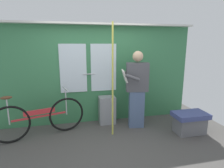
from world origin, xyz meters
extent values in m
cube|color=#474442|center=(0.00, 0.00, -0.02)|extent=(5.60, 3.83, 0.04)
cube|color=#387A4C|center=(0.00, 1.11, 1.14)|extent=(4.60, 0.08, 2.27)
cube|color=silver|center=(-0.55, 1.06, 1.32)|extent=(0.60, 0.02, 1.10)
cube|color=silver|center=(0.15, 1.06, 1.32)|extent=(0.60, 0.02, 1.10)
cylinder|color=#B2B2B7|center=(-0.20, 1.04, 1.18)|extent=(0.28, 0.02, 0.02)
cube|color=silver|center=(0.00, 1.01, 2.29)|extent=(4.60, 0.28, 0.04)
torus|color=black|center=(-0.74, 0.69, 0.37)|extent=(0.73, 0.25, 0.75)
torus|color=black|center=(-1.78, 0.39, 0.37)|extent=(0.73, 0.25, 0.75)
cube|color=red|center=(-1.26, 0.54, 0.43)|extent=(1.00, 0.31, 0.03)
cube|color=red|center=(-1.26, 0.54, 0.53)|extent=(0.58, 0.19, 0.10)
cylinder|color=#B7B7BC|center=(-1.78, 0.39, 0.64)|extent=(0.02, 0.02, 0.53)
ellipsoid|color=brown|center=(-1.78, 0.39, 0.90)|extent=(0.22, 0.14, 0.06)
cylinder|color=#B7B7BC|center=(-0.74, 0.69, 0.66)|extent=(0.02, 0.02, 0.57)
cylinder|color=#B7B7BC|center=(-0.74, 0.69, 0.94)|extent=(0.14, 0.43, 0.02)
cube|color=slate|center=(0.80, 0.55, 0.42)|extent=(0.36, 0.23, 0.84)
cube|color=#4C4C51|center=(0.80, 0.55, 1.16)|extent=(0.50, 0.27, 0.63)
sphere|color=tan|center=(0.80, 0.55, 1.60)|extent=(0.23, 0.23, 0.23)
cube|color=silver|center=(0.53, 0.60, 1.19)|extent=(0.16, 0.35, 0.26)
cylinder|color=#4C4C51|center=(0.63, 0.37, 1.19)|extent=(0.31, 0.12, 0.17)
cylinder|color=#4C4C51|center=(0.70, 0.79, 1.19)|extent=(0.31, 0.12, 0.17)
cube|color=gray|center=(0.19, 0.89, 0.33)|extent=(0.38, 0.28, 0.65)
cylinder|color=#C6C14C|center=(0.19, 0.30, 1.14)|extent=(0.04, 0.04, 2.27)
cube|color=#3D477F|center=(1.81, 0.02, 0.40)|extent=(0.70, 0.44, 0.10)
cube|color=slate|center=(1.81, 0.02, 0.17)|extent=(0.60, 0.36, 0.35)
camera|label=1|loc=(-0.60, -3.20, 1.87)|focal=29.69mm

